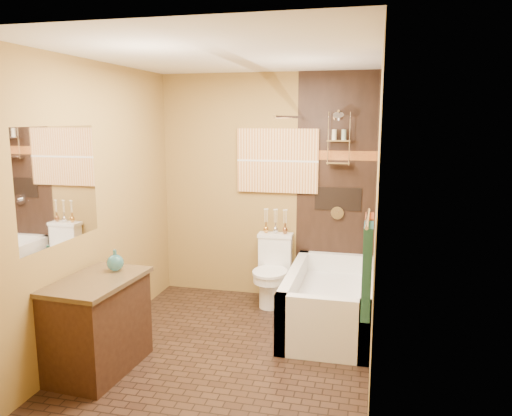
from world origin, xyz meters
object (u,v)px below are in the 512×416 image
(bathtub, at_px, (329,305))
(toilet, at_px, (272,270))
(sunset_painting, at_px, (278,161))
(vanity, at_px, (98,324))

(bathtub, bearing_deg, toilet, 144.75)
(sunset_painting, xyz_separation_m, vanity, (-1.06, -2.01, -1.17))
(toilet, bearing_deg, sunset_painting, 87.52)
(bathtub, bearing_deg, vanity, -143.28)
(bathtub, bearing_deg, sunset_painting, 132.58)
(toilet, xyz_separation_m, vanity, (-1.06, -1.76, 0.00))
(bathtub, height_order, vanity, vanity)
(toilet, distance_m, vanity, 2.05)
(sunset_painting, height_order, toilet, sunset_painting)
(toilet, bearing_deg, vanity, -123.54)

